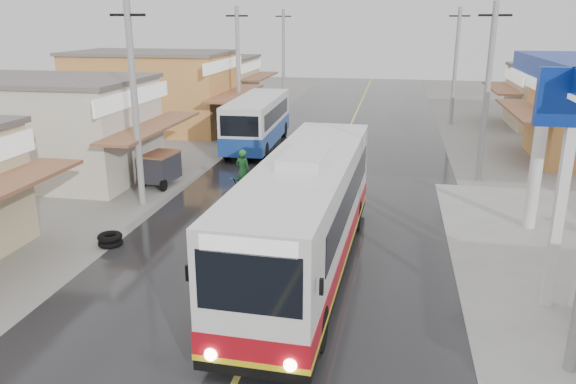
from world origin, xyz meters
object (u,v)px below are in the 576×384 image
coach_bus (307,214)px  tyre_stack (110,240)px  tricycle_near (161,167)px  second_bus (257,121)px  cyclist (245,184)px

coach_bus → tyre_stack: bearing=176.8°
coach_bus → tricycle_near: coach_bus is taller
coach_bus → second_bus: size_ratio=1.37×
cyclist → tyre_stack: (-3.19, -5.45, -0.53)m
tricycle_near → tyre_stack: 7.09m
coach_bus → second_bus: (-5.43, 16.07, -0.24)m
coach_bus → cyclist: coach_bus is taller
second_bus → tricycle_near: (-2.43, -8.48, -0.70)m
coach_bus → tricycle_near: bearing=138.0°
cyclist → tricycle_near: (-4.31, 1.52, 0.12)m
tyre_stack → coach_bus: bearing=-5.3°
second_bus → cyclist: 10.20m
second_bus → tyre_stack: 15.56m
second_bus → tyre_stack: (-1.31, -15.45, -1.35)m
coach_bus → second_bus: 16.97m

